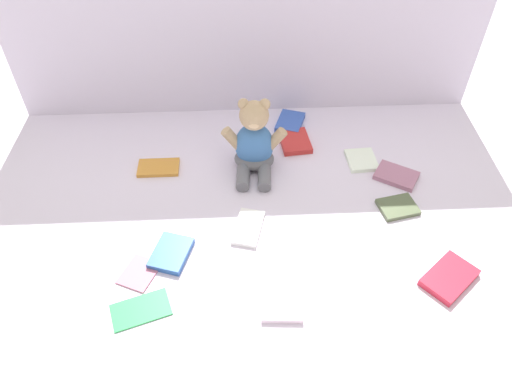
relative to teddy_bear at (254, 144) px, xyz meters
The scene contains 15 objects.
ground_plane 0.14m from the teddy_bear, 93.74° to the right, with size 3.20×3.20×0.00m, color silver.
backdrop_drape 0.40m from the teddy_bear, 91.36° to the left, with size 1.49×0.03×0.69m, color silver.
teddy_bear is the anchor object (origin of this frame).
book_case_0 0.30m from the teddy_bear, behind, with size 0.07×0.12×0.01m, color orange.
book_case_1 0.56m from the teddy_bear, 120.31° to the right, with size 0.07×0.13×0.01m, color green.
book_case_2 0.44m from the teddy_bear, 26.86° to the right, with size 0.08×0.10×0.01m, color #4E5B3C.
book_case_3 0.63m from the teddy_bear, 44.06° to the right, with size 0.09×0.13×0.02m, color red.
book_case_5 0.43m from the teddy_bear, ahead, with size 0.08×0.12×0.01m, color #A46882.
book_case_6 0.33m from the teddy_bear, ahead, with size 0.09×0.10×0.01m, color white.
book_case_7 0.40m from the teddy_bear, 124.36° to the right, with size 0.08×0.11×0.02m, color #2958A7.
book_case_8 0.25m from the teddy_bear, 57.43° to the left, with size 0.08×0.11×0.02m, color #365AB8.
book_case_9 0.49m from the teddy_bear, 128.08° to the right, with size 0.08×0.09×0.01m, color #BF6E88.
book_case_10 0.26m from the teddy_bear, 96.26° to the right, with size 0.07×0.12×0.01m, color white.
book_case_11 0.49m from the teddy_bear, 85.17° to the right, with size 0.09×0.09×0.01m, color white.
book_case_12 0.18m from the teddy_bear, 37.11° to the left, with size 0.09×0.12×0.02m, color red.
Camera 1 is at (-0.04, -0.97, 0.96)m, focal length 33.78 mm.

